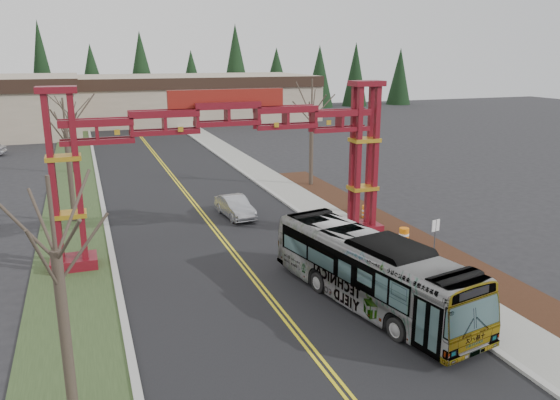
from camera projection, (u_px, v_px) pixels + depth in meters
name	position (u px, v px, depth m)	size (l,w,h in m)	color
road	(203.00, 215.00, 36.12)	(12.00, 110.00, 0.02)	black
lane_line_left	(201.00, 215.00, 36.08)	(0.12, 100.00, 0.01)	yellow
lane_line_right	(205.00, 214.00, 36.16)	(0.12, 100.00, 0.01)	yellow
curb_right	(290.00, 205.00, 38.14)	(0.30, 110.00, 0.15)	#B0AFAA
sidewalk_right	(309.00, 204.00, 38.62)	(2.60, 110.00, 0.14)	gray
landscape_strip	(482.00, 278.00, 25.87)	(2.60, 50.00, 0.12)	#321C10
grass_median	(75.00, 227.00, 33.47)	(4.00, 110.00, 0.08)	#2F4221
curb_left	(106.00, 223.00, 34.07)	(0.30, 110.00, 0.15)	#B0AFAA
gateway_arch	(228.00, 141.00, 28.22)	(18.20, 1.60, 8.90)	maroon
retail_building_east	(191.00, 97.00, 88.39)	(38.00, 20.30, 7.00)	tan
conifer_treeline	(121.00, 77.00, 95.33)	(116.10, 5.60, 13.00)	black
transit_bus	(371.00, 271.00, 22.85)	(2.57, 11.00, 3.07)	#95969C
silver_sedan	(235.00, 207.00, 35.56)	(1.45, 4.15, 1.37)	#A5A8AD
bare_tree_median_near	(56.00, 252.00, 14.51)	(3.12, 3.12, 7.32)	#382D26
bare_tree_median_mid	(66.00, 132.00, 33.18)	(3.06, 3.06, 7.79)	#382D26
bare_tree_median_far	(69.00, 114.00, 47.56)	(2.99, 2.99, 7.29)	#382D26
bare_tree_right_far	(312.00, 108.00, 42.59)	(3.30, 3.30, 8.48)	#382D26
street_sign	(435.00, 231.00, 27.74)	(0.50, 0.14, 2.21)	#3F3F44
barrel_south	(404.00, 237.00, 30.20)	(0.56, 0.56, 1.03)	orange
barrel_mid	(366.00, 212.00, 35.13)	(0.49, 0.49, 0.90)	orange
barrel_north	(355.00, 206.00, 36.46)	(0.52, 0.52, 0.97)	orange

